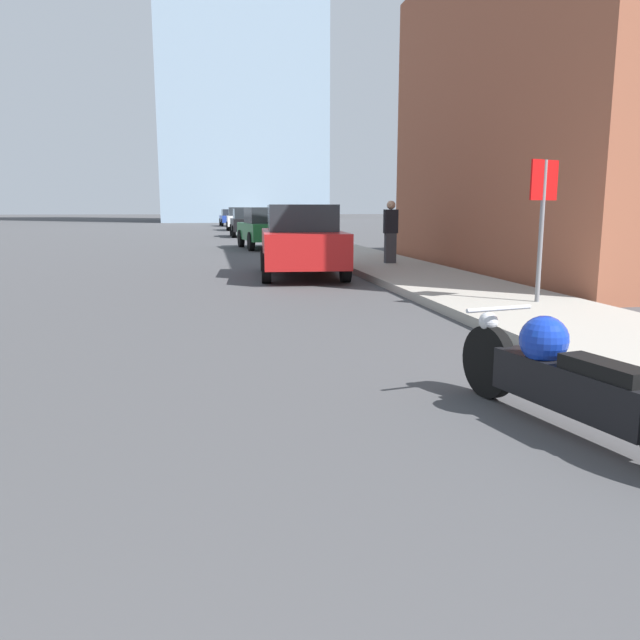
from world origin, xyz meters
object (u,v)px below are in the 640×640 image
object	(u,v)px
motorcycle	(564,377)
pedestrian	(391,231)
parked_car_black	(246,222)
stop_sign	(543,206)
parked_car_white	(240,219)
parked_car_blue	(231,217)
parked_car_green	(267,228)
parked_car_red	(302,241)

from	to	relation	value
motorcycle	pedestrian	size ratio (longest dim) A/B	1.46
parked_car_black	stop_sign	xyz separation A→B (m)	(2.89, -27.71, 0.80)
parked_car_black	parked_car_white	world-z (taller)	parked_car_white
parked_car_blue	stop_sign	distance (m)	51.43
parked_car_green	stop_sign	distance (m)	16.69
parked_car_black	parked_car_blue	distance (m)	23.62
parked_car_red	stop_sign	xyz separation A→B (m)	(2.88, -5.72, 0.78)
pedestrian	parked_car_black	bearing A→B (deg)	97.34
parked_car_red	stop_sign	distance (m)	6.46
stop_sign	parked_car_white	bearing A→B (deg)	93.97
parked_car_red	parked_car_green	distance (m)	10.73
pedestrian	parked_car_blue	bearing A→B (deg)	93.52
parked_car_white	motorcycle	bearing A→B (deg)	-89.18
motorcycle	parked_car_white	xyz separation A→B (m)	(-0.15, 44.07, 0.46)
parked_car_green	stop_sign	world-z (taller)	stop_sign
parked_car_white	parked_car_blue	bearing A→B (deg)	91.81
motorcycle	parked_car_green	distance (m)	21.43
parked_car_red	parked_car_white	bearing A→B (deg)	93.87
parked_car_black	pedestrian	distance (m)	20.62
parked_car_white	stop_sign	bearing A→B (deg)	-85.41
motorcycle	parked_car_green	size ratio (longest dim) A/B	0.57
parked_car_red	parked_car_white	size ratio (longest dim) A/B	1.04
parked_car_blue	pedestrian	bearing A→B (deg)	-88.92
parked_car_white	pedestrian	distance (m)	31.92
motorcycle	parked_car_blue	world-z (taller)	parked_car_blue
parked_car_black	pedestrian	bearing A→B (deg)	-83.31
parked_car_blue	parked_car_white	bearing A→B (deg)	-91.25
stop_sign	parked_car_black	bearing A→B (deg)	95.95
motorcycle	parked_car_black	size ratio (longest dim) A/B	0.61
parked_car_blue	pedestrian	size ratio (longest dim) A/B	2.71
motorcycle	stop_sign	size ratio (longest dim) A/B	1.12
parked_car_green	pedestrian	bearing A→B (deg)	-80.85
parked_car_white	stop_sign	xyz separation A→B (m)	(2.71, -39.09, 0.77)
parked_car_white	parked_car_blue	xyz separation A→B (m)	(-0.25, 12.24, -0.05)
parked_car_green	stop_sign	size ratio (longest dim) A/B	1.95
parked_car_blue	stop_sign	size ratio (longest dim) A/B	2.07
parked_car_white	parked_car_blue	distance (m)	12.24
pedestrian	parked_car_green	bearing A→B (deg)	104.97
parked_car_red	parked_car_white	world-z (taller)	parked_car_white
parked_car_blue	stop_sign	bearing A→B (deg)	-89.13
motorcycle	parked_car_green	world-z (taller)	parked_car_green
parked_car_green	parked_car_blue	bearing A→B (deg)	84.60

